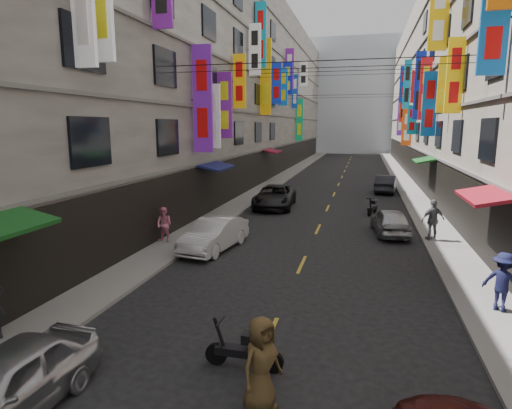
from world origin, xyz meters
The scene contains 20 objects.
sidewalk_left centered at (-6.00, 42.00, 0.06)m, with size 2.00×90.00×0.12m, color slate.
sidewalk_right centered at (6.00, 42.00, 0.06)m, with size 2.00×90.00×0.12m, color slate.
building_row_left centered at (-11.99, 42.00, 9.49)m, with size 10.14×90.00×19.00m.
building_row_right centered at (11.99, 42.00, 9.49)m, with size 10.14×90.00×19.00m.
haze_block centered at (0.00, 92.00, 11.00)m, with size 18.00×8.00×22.00m, color #AEB6C2.
shop_signage centered at (-0.28, 34.98, 9.16)m, with size 14.00×55.00×12.09m.
street_awnings centered at (-1.26, 26.00, 3.00)m, with size 13.99×35.20×0.41m.
overhead_cables centered at (0.00, 30.00, 8.80)m, with size 14.00×38.04×1.24m.
lane_markings centered at (0.00, 39.00, 0.00)m, with size 0.12×80.20×0.01m.
scooter_crossing centered at (-0.19, 10.44, 0.44)m, with size 1.80×0.50×1.14m.
scooter_far_right centered at (2.83, 28.66, 0.44)m, with size 0.71×1.77×1.14m.
car_left_near centered at (-4.00, 7.73, 0.68)m, with size 1.61×3.99×1.36m, color #B8B9BD.
car_left_mid centered at (-4.00, 19.07, 0.70)m, with size 1.48×4.24×1.40m, color silver.
car_left_far centered at (-3.43, 29.35, 0.73)m, with size 2.44×5.29×1.47m, color black.
car_right_mid centered at (3.59, 23.77, 0.66)m, with size 1.56×3.88×1.32m, color #A9A9AE.
car_right_far centered at (4.00, 37.94, 0.71)m, with size 1.50×4.31×1.42m, color #23242A.
pedestrian_lfar centered at (-6.51, 19.37, 0.92)m, with size 0.78×0.53×1.60m, color pink.
pedestrian_rnear centered at (6.17, 14.94, 0.98)m, with size 1.11×0.57×1.72m, color #16173D.
pedestrian_rfar centered at (5.40, 22.72, 1.07)m, with size 1.11×0.63×1.90m, color #5D5E60.
pedestrian_crossing centered at (0.47, 9.21, 0.92)m, with size 0.90×0.62×1.85m, color #4C391E.
Camera 1 is at (2.18, 2.03, 5.35)m, focal length 30.00 mm.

